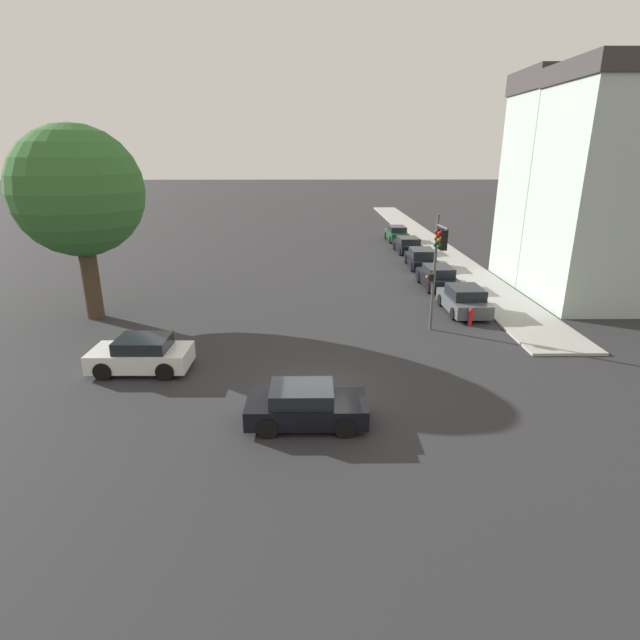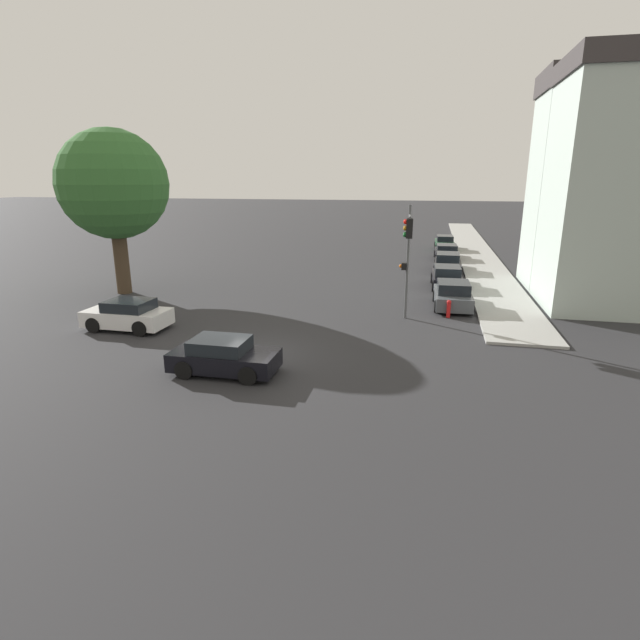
% 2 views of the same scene
% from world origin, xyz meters
% --- Properties ---
extents(ground_plane, '(300.00, 300.00, 0.00)m').
position_xyz_m(ground_plane, '(0.00, 0.00, 0.00)').
color(ground_plane, '#28282B').
extents(sidewalk_strip, '(3.32, 60.00, 0.13)m').
position_xyz_m(sidewalk_strip, '(10.97, 33.35, 0.06)').
color(sidewalk_strip, '#9E9E99').
rests_on(sidewalk_strip, ground_plane).
extents(rowhouse_backdrop, '(7.00, 11.76, 13.20)m').
position_xyz_m(rowhouse_backdrop, '(16.24, 14.10, 6.54)').
color(rowhouse_backdrop, '#ADBCB2').
rests_on(rowhouse_backdrop, ground_plane).
extents(street_tree, '(6.38, 6.38, 9.73)m').
position_xyz_m(street_tree, '(-11.71, 8.99, 6.48)').
color(street_tree, '#423323').
rests_on(street_tree, ground_plane).
extents(traffic_signal, '(0.62, 1.68, 5.66)m').
position_xyz_m(traffic_signal, '(5.65, 6.39, 3.92)').
color(traffic_signal, '#515456').
rests_on(traffic_signal, ground_plane).
extents(crossing_car_0, '(3.89, 2.03, 1.41)m').
position_xyz_m(crossing_car_0, '(-6.98, 2.08, 0.68)').
color(crossing_car_0, silver).
rests_on(crossing_car_0, ground_plane).
extents(crossing_car_1, '(3.86, 1.90, 1.32)m').
position_xyz_m(crossing_car_1, '(-0.38, -2.13, 0.63)').
color(crossing_car_1, black).
rests_on(crossing_car_1, ground_plane).
extents(parked_car_0, '(2.12, 4.14, 1.47)m').
position_xyz_m(parked_car_0, '(8.08, 9.60, 0.69)').
color(parked_car_0, '#4C5156').
rests_on(parked_car_0, ground_plane).
extents(parked_car_1, '(2.04, 4.39, 1.43)m').
position_xyz_m(parked_car_1, '(7.88, 14.88, 0.68)').
color(parked_car_1, black).
rests_on(parked_car_1, ground_plane).
extents(parked_car_2, '(2.09, 4.69, 1.44)m').
position_xyz_m(parked_car_2, '(8.08, 20.89, 0.68)').
color(parked_car_2, black).
rests_on(parked_car_2, ground_plane).
extents(parked_car_3, '(2.12, 4.40, 1.34)m').
position_xyz_m(parked_car_3, '(8.13, 26.92, 0.64)').
color(parked_car_3, black).
rests_on(parked_car_3, ground_plane).
extents(parked_car_4, '(1.95, 4.26, 1.48)m').
position_xyz_m(parked_car_4, '(8.07, 32.80, 0.71)').
color(parked_car_4, '#194728').
rests_on(parked_car_4, ground_plane).
extents(fire_hydrant, '(0.22, 0.22, 0.92)m').
position_xyz_m(fire_hydrant, '(7.82, 7.42, 0.49)').
color(fire_hydrant, red).
rests_on(fire_hydrant, ground_plane).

